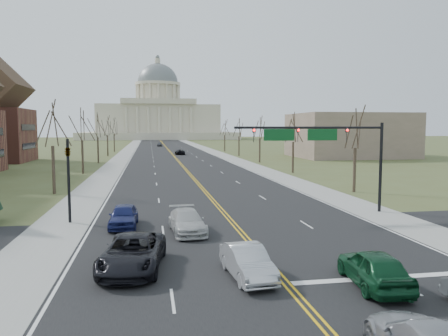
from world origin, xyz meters
name	(u,v)px	position (x,y,z in m)	size (l,w,h in m)	color
ground	(280,276)	(0.00, 0.00, 0.00)	(600.00, 600.00, 0.00)	#4A5128
road	(169,151)	(0.00, 110.00, 0.01)	(20.00, 380.00, 0.01)	black
cross_road	(250,242)	(0.00, 6.00, 0.01)	(120.00, 14.00, 0.01)	black
sidewalk_left	(127,151)	(-12.00, 110.00, 0.01)	(4.00, 380.00, 0.03)	gray
sidewalk_right	(210,150)	(12.00, 110.00, 0.01)	(4.00, 380.00, 0.03)	gray
center_line	(169,151)	(0.00, 110.00, 0.01)	(0.42, 380.00, 0.01)	gold
edge_line_left	(135,151)	(-9.80, 110.00, 0.01)	(0.15, 380.00, 0.01)	silver
edge_line_right	(202,150)	(9.80, 110.00, 0.01)	(0.15, 380.00, 0.01)	silver
stop_bar	(392,277)	(5.00, -1.00, 0.01)	(9.50, 0.50, 0.01)	silver
capitol	(158,115)	(0.00, 249.91, 14.20)	(90.00, 60.00, 50.00)	beige
signal_mast	(322,141)	(7.45, 13.50, 5.76)	(12.12, 0.44, 7.20)	black
signal_left	(68,171)	(-11.50, 13.50, 3.71)	(0.32, 0.36, 6.00)	black
tree_r_0	(356,130)	(15.50, 24.00, 6.55)	(3.74, 3.74, 8.50)	#392E21
tree_l_0	(52,126)	(-15.50, 28.00, 6.94)	(3.96, 3.96, 9.00)	#392E21
tree_r_1	(293,129)	(15.50, 44.00, 6.55)	(3.74, 3.74, 8.50)	#392E21
tree_l_1	(82,127)	(-15.50, 48.00, 6.94)	(3.96, 3.96, 9.00)	#392E21
tree_r_2	(260,129)	(15.50, 64.00, 6.55)	(3.74, 3.74, 8.50)	#392E21
tree_l_2	(97,127)	(-15.50, 68.00, 6.94)	(3.96, 3.96, 9.00)	#392E21
tree_r_3	(239,129)	(15.50, 84.00, 6.55)	(3.74, 3.74, 8.50)	#392E21
tree_l_3	(107,127)	(-15.50, 88.00, 6.94)	(3.96, 3.96, 9.00)	#392E21
tree_r_4	(225,128)	(15.50, 104.00, 6.55)	(3.74, 3.74, 8.50)	#392E21
tree_l_4	(114,127)	(-15.50, 108.00, 6.94)	(3.96, 3.96, 9.00)	#392E21
bldg_right_mass	(350,135)	(40.00, 76.00, 5.00)	(25.00, 20.00, 10.00)	#736452
car_nb_inner_lead	(374,268)	(3.58, -1.91, 0.82)	(1.92, 4.77, 1.63)	#0E3E21
car_sb_inner_lead	(247,262)	(-1.51, 0.09, 0.74)	(1.54, 4.42, 1.46)	#AEB0B6
car_sb_outer_lead	(133,253)	(-6.67, 2.13, 0.83)	(2.71, 5.89, 1.64)	black
car_sb_inner_second	(187,221)	(-3.47, 9.06, 0.75)	(2.05, 5.05, 1.47)	#B4B4B4
car_sb_outer_second	(124,216)	(-7.61, 11.42, 0.79)	(1.83, 4.56, 1.55)	navy
car_far_nb	(180,152)	(1.79, 91.11, 0.67)	(2.20, 4.76, 1.32)	black
car_far_sb	(160,144)	(-2.05, 140.10, 0.76)	(1.76, 4.37, 1.49)	#505158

